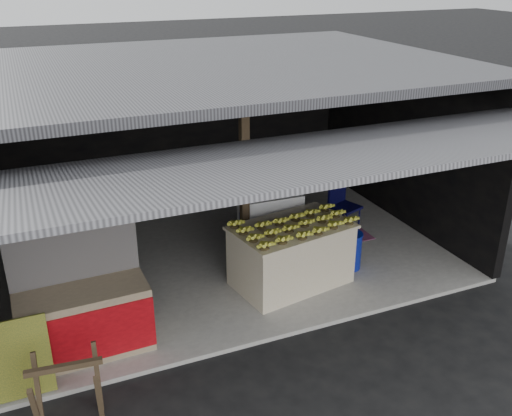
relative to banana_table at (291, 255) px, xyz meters
name	(u,v)px	position (x,y,z in m)	size (l,w,h in m)	color
ground	(280,339)	(-0.67, -1.08, -0.51)	(80.00, 80.00, 0.00)	black
concrete_slab	(214,251)	(-0.67, 1.42, -0.48)	(7.00, 5.00, 0.06)	gray
shophouse	(203,121)	(-0.67, 1.73, 1.59)	(7.40, 7.29, 3.02)	black
banana_table	(291,255)	(0.00, 0.00, 0.00)	(1.78, 1.27, 0.90)	beige
banana_pile	(292,220)	(0.00, 0.00, 0.54)	(1.51, 0.91, 0.18)	yellow
white_crate	(270,223)	(0.13, 1.01, 0.04)	(0.91, 0.64, 0.99)	white
neighbor_stall	(85,318)	(-2.91, -0.45, 0.01)	(1.50, 0.71, 1.53)	#998466
green_signboard	(22,358)	(-3.61, -0.92, -0.01)	(0.59, 0.04, 0.88)	black
sawhorse	(67,386)	(-3.22, -1.49, -0.06)	(0.74, 0.69, 0.72)	#463623
water_barrel	(349,251)	(1.00, 0.06, -0.18)	(0.37, 0.37, 0.54)	navy
plastic_chair	(341,201)	(1.56, 1.25, 0.08)	(0.55, 0.55, 0.91)	#0A0934
magenta_rug	(321,234)	(1.18, 1.20, -0.45)	(1.50, 1.00, 0.01)	#691743
picture_frames	(159,104)	(-0.84, 3.81, 1.42)	(1.62, 0.04, 0.46)	black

